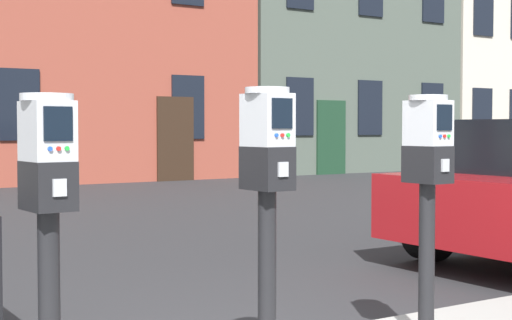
# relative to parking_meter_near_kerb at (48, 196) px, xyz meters

# --- Properties ---
(parking_meter_near_kerb) EXTENTS (0.23, 0.26, 1.35)m
(parking_meter_near_kerb) POSITION_rel_parking_meter_near_kerb_xyz_m (0.00, 0.00, 0.00)
(parking_meter_near_kerb) COLOR black
(parking_meter_near_kerb) RESTS_ON sidewalk_slab
(parking_meter_twin_adjacent) EXTENTS (0.23, 0.26, 1.40)m
(parking_meter_twin_adjacent) POSITION_rel_parking_meter_near_kerb_xyz_m (1.08, 0.00, 0.04)
(parking_meter_twin_adjacent) COLOR black
(parking_meter_twin_adjacent) RESTS_ON sidewalk_slab
(parking_meter_end_of_row) EXTENTS (0.23, 0.26, 1.39)m
(parking_meter_end_of_row) POSITION_rel_parking_meter_near_kerb_xyz_m (2.15, 0.00, 0.03)
(parking_meter_end_of_row) COLOR black
(parking_meter_end_of_row) RESTS_ON sidewalk_slab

